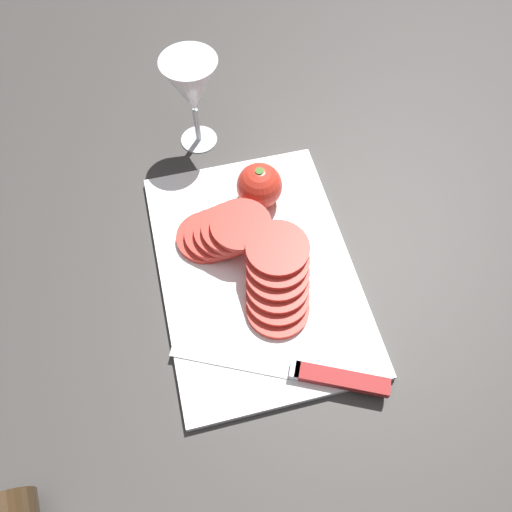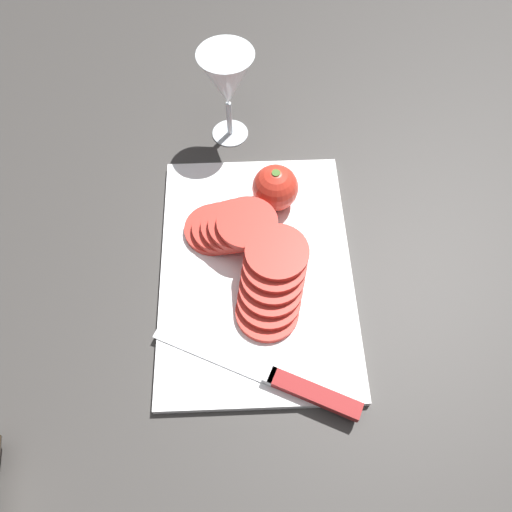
# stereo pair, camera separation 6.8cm
# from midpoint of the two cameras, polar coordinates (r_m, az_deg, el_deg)

# --- Properties ---
(ground_plane) EXTENTS (3.00, 3.00, 0.00)m
(ground_plane) POSITION_cam_midpoint_polar(r_m,az_deg,el_deg) (0.72, -5.31, -2.65)
(ground_plane) COLOR #383533
(cutting_board) EXTENTS (0.39, 0.27, 0.01)m
(cutting_board) POSITION_cam_midpoint_polar(r_m,az_deg,el_deg) (0.71, -2.72, -1.68)
(cutting_board) COLOR white
(cutting_board) RESTS_ON ground_plane
(wine_glass) EXTENTS (0.09, 0.09, 0.16)m
(wine_glass) POSITION_cam_midpoint_polar(r_m,az_deg,el_deg) (0.79, -10.22, 18.11)
(wine_glass) COLOR silver
(wine_glass) RESTS_ON ground_plane
(whole_tomato) EXTENTS (0.07, 0.07, 0.07)m
(whole_tomato) POSITION_cam_midpoint_polar(r_m,az_deg,el_deg) (0.74, -2.26, 7.80)
(whole_tomato) COLOR red
(whole_tomato) RESTS_ON cutting_board
(knife) EXTENTS (0.14, 0.26, 0.01)m
(knife) POSITION_cam_midpoint_polar(r_m,az_deg,el_deg) (0.64, 4.31, -13.74)
(knife) COLOR silver
(knife) RESTS_ON cutting_board
(tomato_slice_stack_near) EXTENTS (0.15, 0.10, 0.06)m
(tomato_slice_stack_near) POSITION_cam_midpoint_polar(r_m,az_deg,el_deg) (0.66, -0.42, -2.88)
(tomato_slice_stack_near) COLOR red
(tomato_slice_stack_near) RESTS_ON cutting_board
(tomato_slice_stack_far) EXTENTS (0.10, 0.14, 0.05)m
(tomato_slice_stack_far) POSITION_cam_midpoint_polar(r_m,az_deg,el_deg) (0.71, -6.53, 2.59)
(tomato_slice_stack_far) COLOR red
(tomato_slice_stack_far) RESTS_ON cutting_board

